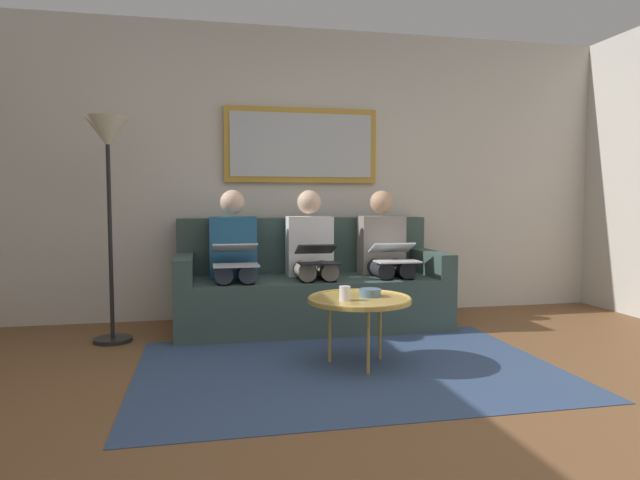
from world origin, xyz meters
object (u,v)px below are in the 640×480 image
object	(u,v)px
framed_mirror	(302,145)
laptop_white	(394,254)
laptop_black	(317,255)
laptop_silver	(235,255)
standing_lamp	(108,157)
bowl	(370,293)
cup	(345,293)
coffee_table	(359,300)
person_right	(234,256)
couch	(310,288)
person_left	(385,253)
person_middle	(311,254)

from	to	relation	value
framed_mirror	laptop_white	xyz separation A→B (m)	(-0.64, 0.70, -0.93)
laptop_black	laptop_silver	xyz separation A→B (m)	(0.64, -0.01, 0.01)
laptop_white	laptop_silver	bearing A→B (deg)	-0.30
laptop_silver	standing_lamp	bearing A→B (deg)	-2.15
laptop_black	standing_lamp	size ratio (longest dim) A/B	0.20
bowl	standing_lamp	distance (m)	2.15
cup	laptop_black	bearing A→B (deg)	-91.48
coffee_table	laptop_silver	world-z (taller)	laptop_silver
cup	person_right	distance (m)	1.37
couch	standing_lamp	bearing A→B (deg)	9.80
framed_mirror	person_left	xyz separation A→B (m)	(-0.64, 0.46, -0.94)
person_left	bowl	bearing A→B (deg)	67.02
framed_mirror	cup	bearing A→B (deg)	89.14
couch	bowl	distance (m)	1.20
coffee_table	person_left	xyz separation A→B (m)	(-0.55, -1.15, 0.19)
coffee_table	laptop_black	distance (m)	0.93
person_left	standing_lamp	bearing A→B (deg)	5.19
coffee_table	laptop_white	distance (m)	1.08
couch	cup	bearing A→B (deg)	88.88
framed_mirror	coffee_table	world-z (taller)	framed_mirror
couch	laptop_white	world-z (taller)	couch
standing_lamp	person_right	bearing A→B (deg)	-167.67
couch	person_right	world-z (taller)	person_right
framed_mirror	person_right	size ratio (longest dim) A/B	1.21
framed_mirror	person_middle	size ratio (longest dim) A/B	1.21
couch	framed_mirror	size ratio (longest dim) A/B	1.59
person_right	cup	bearing A→B (deg)	116.81
coffee_table	person_middle	bearing A→B (deg)	-85.66
laptop_silver	bowl	bearing A→B (deg)	132.78
person_middle	laptop_silver	xyz separation A→B (m)	(0.64, 0.23, 0.02)
person_middle	laptop_silver	size ratio (longest dim) A/B	2.94
laptop_white	laptop_black	distance (m)	0.64
laptop_white	laptop_silver	size ratio (longest dim) A/B	0.90
laptop_black	person_right	world-z (taller)	person_right
laptop_white	framed_mirror	bearing A→B (deg)	-47.44
laptop_white	person_middle	size ratio (longest dim) A/B	0.31
person_left	standing_lamp	world-z (taller)	standing_lamp
framed_mirror	person_middle	world-z (taller)	framed_mirror
couch	cup	distance (m)	1.30
bowl	person_right	bearing A→B (deg)	-53.84
cup	bowl	size ratio (longest dim) A/B	0.64
person_middle	person_right	distance (m)	0.64
couch	cup	size ratio (longest dim) A/B	24.44
bowl	person_middle	xyz separation A→B (m)	(0.17, -1.11, 0.15)
couch	bowl	world-z (taller)	couch
framed_mirror	person_left	world-z (taller)	framed_mirror
bowl	person_left	xyz separation A→B (m)	(-0.47, -1.11, 0.15)
cup	person_middle	world-z (taller)	person_middle
framed_mirror	laptop_silver	size ratio (longest dim) A/B	3.57
framed_mirror	person_left	distance (m)	1.23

